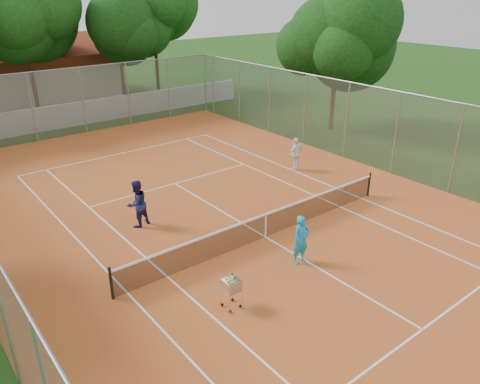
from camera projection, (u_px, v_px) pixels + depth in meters
ground at (265, 237)px, 17.11m from camera, size 120.00×120.00×0.00m
court_pad at (265, 237)px, 17.10m from camera, size 18.00×34.00×0.02m
court_lines at (265, 237)px, 17.10m from camera, size 10.98×23.78×0.01m
tennis_net at (266, 225)px, 16.90m from camera, size 11.88×0.10×0.98m
perimeter_fence at (267, 187)px, 16.30m from camera, size 18.00×34.00×4.00m
boundary_wall at (74, 114)px, 30.45m from camera, size 26.00×0.30×1.50m
tropical_trees at (48, 42)px, 30.88m from camera, size 29.00×19.00×10.00m
player_near at (301, 240)px, 15.21m from camera, size 0.63×0.43×1.69m
player_far_left at (137, 204)px, 17.56m from camera, size 1.04×0.91×1.84m
player_far_right at (296, 154)px, 23.00m from camera, size 1.01×0.52×1.66m
ball_hopper at (231, 292)px, 13.18m from camera, size 0.65×0.65×1.02m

